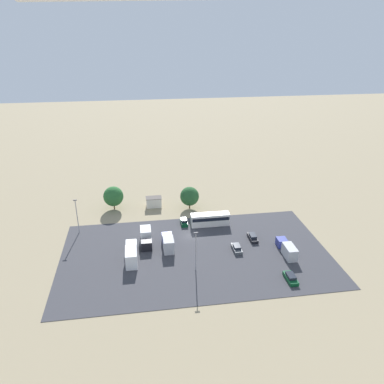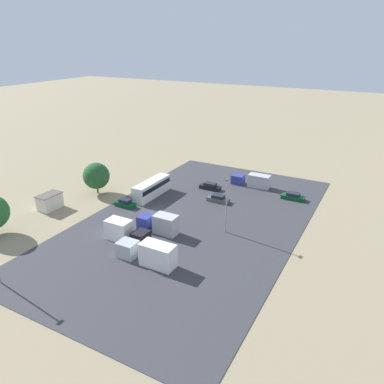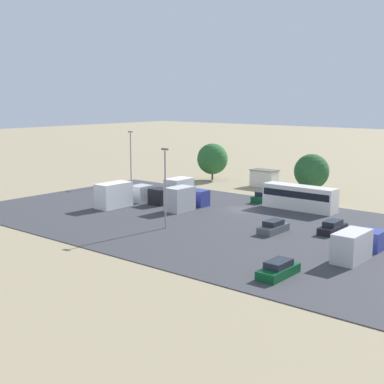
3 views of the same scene
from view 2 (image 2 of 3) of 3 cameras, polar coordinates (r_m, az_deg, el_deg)
name	(u,v)px [view 2 (image 2 of 3)]	position (r m, az deg, el deg)	size (l,w,h in m)	color
ground_plane	(156,212)	(70.88, -5.53, -3.09)	(400.00, 400.00, 0.00)	gray
parking_lot_surface	(195,222)	(67.00, 0.40, -4.52)	(62.47, 35.92, 0.08)	#38383D
shed_building	(50,201)	(76.45, -20.85, -1.35)	(4.63, 2.86, 2.97)	silver
bus	(152,188)	(77.30, -6.16, 0.64)	(10.37, 2.59, 3.34)	silver
parked_car_0	(210,187)	(80.88, 2.79, 0.83)	(1.70, 4.59, 1.42)	black
parked_car_1	(293,197)	(78.41, 15.14, -0.68)	(1.87, 4.59, 1.42)	#0C4723
parked_car_2	(218,199)	(74.81, 4.01, -1.04)	(1.80, 4.39, 1.44)	#4C5156
parked_car_3	(125,203)	(73.55, -10.13, -1.73)	(1.73, 4.00, 1.58)	#0C4723
parked_truck_0	(149,253)	(54.96, -6.56, -9.28)	(2.54, 9.34, 3.47)	#ADB2B7
parked_truck_1	(253,181)	(83.25, 9.28, 1.73)	(2.31, 8.50, 2.85)	navy
parked_truck_2	(125,232)	(61.26, -10.18, -6.02)	(2.60, 7.42, 3.31)	black
parked_truck_3	(160,224)	(63.11, -4.89, -4.84)	(2.49, 7.15, 3.28)	navy
tree_near_shed	(96,176)	(80.32, -14.38, 2.41)	(5.51, 5.51, 6.62)	brown
light_pole_lot_centre	(226,204)	(61.49, 5.26, -1.82)	(0.90, 0.28, 9.48)	gray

